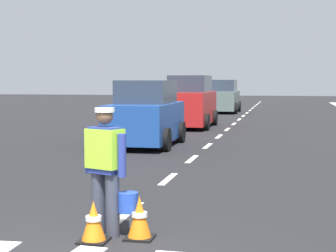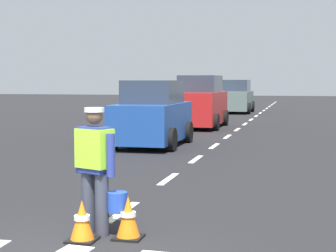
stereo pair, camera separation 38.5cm
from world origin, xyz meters
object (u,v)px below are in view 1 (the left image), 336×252
(car_oncoming_second, at_px, (190,103))
(car_oncoming_third, at_px, (223,97))
(traffic_cone_near, at_px, (139,218))
(road_worker, at_px, (107,165))
(car_oncoming_lead, at_px, (146,116))
(traffic_cone_far, at_px, (94,222))

(car_oncoming_second, xyz_separation_m, car_oncoming_third, (0.17, 11.39, -0.09))
(traffic_cone_near, bearing_deg, road_worker, 167.81)
(traffic_cone_near, distance_m, car_oncoming_third, 28.56)
(traffic_cone_near, bearing_deg, car_oncoming_lead, 103.44)
(traffic_cone_near, relative_size, car_oncoming_third, 0.13)
(car_oncoming_second, height_order, car_oncoming_third, car_oncoming_second)
(traffic_cone_far, bearing_deg, traffic_cone_near, 25.45)
(traffic_cone_far, bearing_deg, car_oncoming_lead, 100.32)
(car_oncoming_lead, relative_size, car_oncoming_third, 0.92)
(traffic_cone_near, relative_size, car_oncoming_lead, 0.14)
(car_oncoming_second, bearing_deg, car_oncoming_third, 89.14)
(road_worker, height_order, car_oncoming_third, car_oncoming_third)
(car_oncoming_lead, bearing_deg, traffic_cone_far, -79.68)
(car_oncoming_second, relative_size, car_oncoming_third, 1.05)
(traffic_cone_far, distance_m, car_oncoming_second, 17.43)
(traffic_cone_near, height_order, car_oncoming_second, car_oncoming_second)
(car_oncoming_lead, bearing_deg, car_oncoming_second, 88.44)
(traffic_cone_far, bearing_deg, car_oncoming_second, 95.54)
(road_worker, height_order, car_oncoming_lead, car_oncoming_lead)
(traffic_cone_near, bearing_deg, car_oncoming_second, 97.36)
(traffic_cone_near, height_order, car_oncoming_lead, car_oncoming_lead)
(car_oncoming_second, height_order, car_oncoming_lead, car_oncoming_second)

